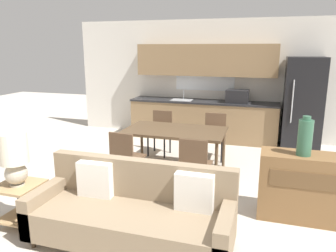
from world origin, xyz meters
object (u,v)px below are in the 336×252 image
(refrigerator, at_px, (303,104))
(vase, at_px, (305,137))
(credenza, at_px, (309,188))
(dining_chair_near_right, at_px, (195,163))
(dining_chair_near_left, at_px, (126,155))
(dining_chair_far_left, at_px, (160,130))
(side_table, at_px, (20,198))
(dining_chair_far_right, at_px, (214,134))
(dining_table, at_px, (175,133))
(couch, at_px, (133,213))
(table_lamp, at_px, (14,156))

(refrigerator, xyz_separation_m, vase, (-0.24, -3.18, 0.11))
(refrigerator, relative_size, credenza, 1.61)
(credenza, relative_size, dining_chair_near_right, 1.38)
(dining_chair_near_left, xyz_separation_m, dining_chair_far_left, (0.01, 1.62, 0.00))
(refrigerator, relative_size, side_table, 3.60)
(side_table, relative_size, dining_chair_near_left, 0.62)
(credenza, height_order, dining_chair_far_right, dining_chair_far_right)
(side_table, height_order, dining_chair_near_right, dining_chair_near_right)
(dining_table, distance_m, side_table, 2.61)
(couch, relative_size, dining_chair_far_right, 2.52)
(dining_table, relative_size, credenza, 1.43)
(couch, height_order, dining_chair_near_left, couch)
(dining_table, xyz_separation_m, dining_chair_near_left, (-0.54, -0.81, -0.20))
(refrigerator, bearing_deg, vase, -94.23)
(couch, bearing_deg, dining_table, 94.42)
(table_lamp, xyz_separation_m, vase, (3.13, 1.16, 0.18))
(vase, relative_size, dining_chair_near_left, 0.55)
(credenza, bearing_deg, side_table, -160.15)
(dining_chair_near_left, bearing_deg, couch, 123.88)
(dining_chair_far_left, bearing_deg, dining_table, -54.78)
(dining_chair_far_right, distance_m, dining_chair_far_left, 1.07)
(refrigerator, relative_size, couch, 0.88)
(side_table, xyz_separation_m, table_lamp, (0.01, -0.02, 0.52))
(table_lamp, bearing_deg, dining_chair_near_right, 40.15)
(side_table, bearing_deg, dining_chair_near_right, 39.47)
(side_table, relative_size, dining_chair_far_left, 0.62)
(vase, height_order, dining_chair_far_left, vase)
(dining_table, relative_size, side_table, 3.18)
(dining_chair_far_right, bearing_deg, refrigerator, 33.65)
(couch, bearing_deg, refrigerator, 65.00)
(couch, distance_m, vase, 2.16)
(vase, distance_m, dining_chair_near_right, 1.53)
(dining_table, distance_m, vase, 2.26)
(side_table, bearing_deg, table_lamp, -60.92)
(couch, relative_size, dining_chair_near_left, 2.52)
(dining_table, xyz_separation_m, credenza, (2.02, -1.11, -0.26))
(dining_table, bearing_deg, refrigerator, 43.53)
(refrigerator, xyz_separation_m, dining_table, (-2.15, -2.04, -0.27))
(couch, height_order, dining_chair_near_right, couch)
(dining_chair_near_right, bearing_deg, side_table, 39.98)
(dining_chair_far_right, xyz_separation_m, dining_chair_far_left, (-1.07, -0.05, 0.00))
(vase, bearing_deg, couch, -148.80)
(side_table, bearing_deg, couch, 3.34)
(credenza, distance_m, dining_chair_far_left, 3.19)
(couch, bearing_deg, vase, 31.20)
(table_lamp, bearing_deg, dining_chair_far_right, 61.05)
(credenza, xyz_separation_m, dining_chair_far_right, (-1.48, 1.97, 0.06))
(side_table, distance_m, dining_chair_far_left, 3.17)
(table_lamp, bearing_deg, couch, 4.37)
(vase, xyz_separation_m, dining_chair_near_left, (-2.46, 0.34, -0.58))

